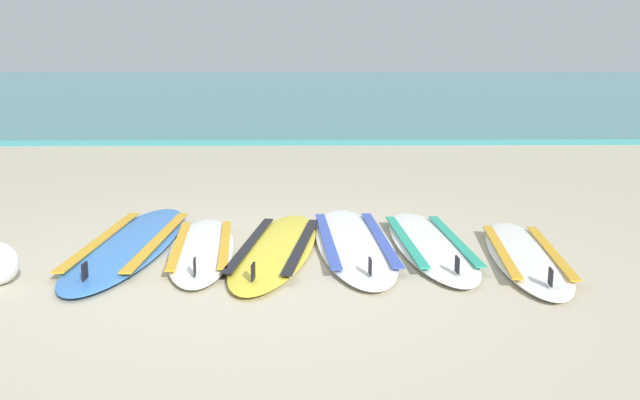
{
  "coord_description": "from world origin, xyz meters",
  "views": [
    {
      "loc": [
        0.4,
        -4.68,
        1.5
      ],
      "look_at": [
        0.5,
        1.28,
        0.25
      ],
      "focal_mm": 38.19,
      "sensor_mm": 36.0,
      "label": 1
    }
  ],
  "objects": [
    {
      "name": "ground_plane",
      "position": [
        0.0,
        0.0,
        0.0
      ],
      "size": [
        80.0,
        80.0,
        0.0
      ],
      "primitive_type": "plane",
      "color": "#B7AD93"
    },
    {
      "name": "surfboard_4",
      "position": [
        1.37,
        0.57,
        0.04
      ],
      "size": [
        0.64,
        2.22,
        0.18
      ],
      "color": "white",
      "rests_on": "ground"
    },
    {
      "name": "surfboard_0",
      "position": [
        -1.04,
        0.62,
        0.04
      ],
      "size": [
        0.74,
        2.58,
        0.18
      ],
      "color": "#3875CC",
      "rests_on": "ground"
    },
    {
      "name": "surfboard_2",
      "position": [
        0.14,
        0.46,
        0.04
      ],
      "size": [
        0.84,
        2.31,
        0.18
      ],
      "color": "yellow",
      "rests_on": "ground"
    },
    {
      "name": "surfboard_1",
      "position": [
        -0.44,
        0.47,
        0.04
      ],
      "size": [
        0.68,
        2.01,
        0.18
      ],
      "color": "silver",
      "rests_on": "ground"
    },
    {
      "name": "surfboard_5",
      "position": [
        2.04,
        0.25,
        0.04
      ],
      "size": [
        0.75,
        2.11,
        0.18
      ],
      "color": "white",
      "rests_on": "ground"
    },
    {
      "name": "sea",
      "position": [
        0.0,
        37.12,
        0.05
      ],
      "size": [
        80.0,
        60.0,
        0.1
      ],
      "primitive_type": "cube",
      "color": "teal",
      "rests_on": "ground"
    },
    {
      "name": "surfboard_3",
      "position": [
        0.76,
        0.62,
        0.04
      ],
      "size": [
        0.73,
        2.42,
        0.18
      ],
      "color": "white",
      "rests_on": "ground"
    }
  ]
}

